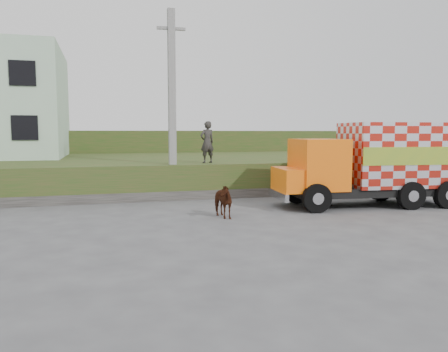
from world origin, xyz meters
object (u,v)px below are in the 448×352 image
object	(u,v)px
cargo_truck	(377,163)
cow	(220,200)
pedestrian	(207,142)
utility_pole	(172,104)

from	to	relation	value
cargo_truck	cow	bearing A→B (deg)	-168.10
cargo_truck	pedestrian	world-z (taller)	pedestrian
utility_pole	pedestrian	world-z (taller)	utility_pole
pedestrian	utility_pole	bearing A→B (deg)	-0.61
utility_pole	cow	world-z (taller)	utility_pole
cargo_truck	pedestrian	xyz separation A→B (m)	(-5.82, 4.33, 0.77)
cow	pedestrian	xyz separation A→B (m)	(0.75, 5.08, 1.86)
utility_pole	cargo_truck	xyz separation A→B (m)	(7.47, -3.84, -2.41)
cargo_truck	cow	world-z (taller)	cargo_truck
cargo_truck	pedestrian	bearing A→B (deg)	148.79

